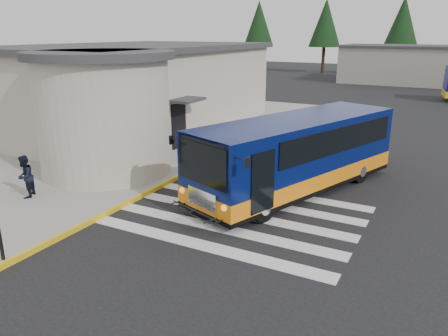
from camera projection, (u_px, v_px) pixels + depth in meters
The scene contains 9 objects.
ground at pixel (258, 208), 14.67m from camera, with size 140.00×140.00×0.00m, color black.
sidewalk at pixel (127, 147), 22.05m from camera, with size 10.00×34.00×0.15m, color gray.
curb_strip at pixel (212, 160), 19.83m from camera, with size 0.12×34.00×0.16m, color gold.
station_building at pixel (132, 89), 24.57m from camera, with size 12.70×18.70×4.80m.
crosswalk at pixel (234, 213), 14.22m from camera, with size 8.00×5.35×0.01m.
transit_bus at pixel (296, 157), 15.89m from camera, with size 5.84×9.87×2.72m.
pedestrian_a at pixel (94, 163), 15.96m from camera, with size 0.68×0.45×1.87m, color black.
pedestrian_b at pixel (25, 177), 15.00m from camera, with size 0.73×0.57×1.49m, color black.
bollard at pixel (0, 239), 10.88m from camera, with size 0.09×0.09×1.15m, color black.
Camera 1 is at (5.37, -12.54, 5.67)m, focal length 35.00 mm.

